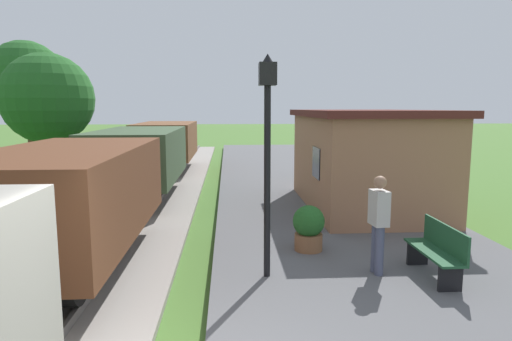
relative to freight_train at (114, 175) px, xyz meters
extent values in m
cube|color=brown|center=(0.00, -3.30, 0.18)|extent=(2.50, 5.60, 1.60)
cube|color=black|center=(0.00, -3.30, -0.47)|extent=(2.10, 5.15, 0.50)
cylinder|color=black|center=(0.00, -1.51, -0.72)|extent=(1.56, 0.84, 0.84)
cylinder|color=black|center=(0.00, -5.09, -0.72)|extent=(1.56, 0.84, 0.84)
cylinder|color=black|center=(0.00, -0.35, -0.47)|extent=(0.20, 0.30, 0.20)
cube|color=#384C33|center=(0.00, 3.30, 0.18)|extent=(2.50, 5.60, 1.60)
cube|color=black|center=(0.00, 3.30, -0.47)|extent=(2.10, 5.15, 0.50)
cylinder|color=black|center=(0.00, 5.09, -0.72)|extent=(1.56, 0.84, 0.84)
cylinder|color=black|center=(0.00, 1.51, -0.72)|extent=(1.56, 0.84, 0.84)
cylinder|color=black|center=(0.00, 6.25, -0.47)|extent=(0.20, 0.30, 0.20)
cylinder|color=black|center=(0.00, 0.35, -0.47)|extent=(0.20, 0.30, 0.20)
cube|color=brown|center=(0.00, 9.90, 0.18)|extent=(2.50, 5.60, 1.60)
cube|color=black|center=(0.00, 9.90, -0.47)|extent=(2.10, 5.15, 0.50)
cylinder|color=black|center=(0.00, 11.69, -0.72)|extent=(1.56, 0.84, 0.84)
cylinder|color=black|center=(0.00, 8.11, -0.72)|extent=(1.56, 0.84, 0.84)
cylinder|color=black|center=(0.00, 12.85, -0.47)|extent=(0.20, 0.30, 0.20)
cylinder|color=black|center=(0.00, 6.95, -0.47)|extent=(0.20, 0.30, 0.20)
cube|color=#9E6B4C|center=(6.80, 1.02, 0.15)|extent=(3.20, 5.50, 2.60)
cube|color=#51231E|center=(6.80, 1.02, 1.54)|extent=(3.50, 5.80, 0.18)
cube|color=black|center=(5.19, -0.08, 0.28)|extent=(0.03, 0.90, 0.80)
cube|color=#1E4C2D|center=(6.34, -4.38, -0.71)|extent=(0.42, 1.50, 0.04)
cube|color=#1E4C2D|center=(6.53, -4.38, -0.46)|extent=(0.04, 1.50, 0.45)
cube|color=black|center=(6.34, -4.98, -0.94)|extent=(0.38, 0.06, 0.42)
cube|color=black|center=(6.34, -3.78, -0.94)|extent=(0.38, 0.06, 0.42)
cube|color=#1E4C2D|center=(6.34, 6.29, -0.71)|extent=(0.42, 1.50, 0.04)
cube|color=#1E4C2D|center=(6.53, 6.29, -0.46)|extent=(0.04, 1.50, 0.45)
cube|color=black|center=(6.34, 5.69, -0.94)|extent=(0.38, 0.06, 0.42)
cube|color=black|center=(6.34, 6.89, -0.94)|extent=(0.38, 0.06, 0.42)
cylinder|color=#474C66|center=(5.46, -4.23, -0.72)|extent=(0.15, 0.15, 0.86)
cylinder|color=#474C66|center=(5.45, -4.07, -0.72)|extent=(0.15, 0.15, 0.86)
cube|color=#B2ADA8|center=(5.46, -4.15, 0.01)|extent=(0.27, 0.40, 0.60)
sphere|color=#936B51|center=(5.46, -4.15, 0.45)|extent=(0.22, 0.22, 0.22)
cylinder|color=brown|center=(4.50, -2.83, -0.98)|extent=(0.56, 0.56, 0.34)
sphere|color=#235B23|center=(4.50, -2.83, -0.55)|extent=(0.64, 0.64, 0.64)
cylinder|color=black|center=(3.55, -4.15, 0.45)|extent=(0.11, 0.11, 3.20)
cube|color=black|center=(3.55, -4.15, 2.23)|extent=(0.28, 0.28, 0.36)
sphere|color=#F2E5BF|center=(3.55, -4.15, 2.23)|extent=(0.20, 0.20, 0.20)
cone|color=black|center=(3.55, -4.15, 2.47)|extent=(0.20, 0.20, 0.16)
cylinder|color=#4C3823|center=(-3.74, 5.65, -0.31)|extent=(0.28, 0.28, 2.17)
sphere|color=#235B23|center=(-3.74, 5.65, 2.03)|extent=(3.34, 3.34, 3.34)
cylinder|color=#4C3823|center=(-7.10, 11.78, 0.18)|extent=(0.28, 0.28, 3.16)
sphere|color=#235B23|center=(-7.10, 11.78, 3.15)|extent=(3.70, 3.70, 3.70)
camera|label=1|loc=(2.90, -11.34, 1.70)|focal=31.02mm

